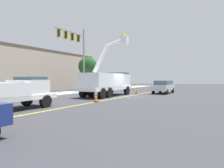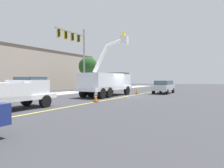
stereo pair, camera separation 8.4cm
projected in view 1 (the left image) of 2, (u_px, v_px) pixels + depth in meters
name	position (u px, v px, depth m)	size (l,w,h in m)	color
ground	(126.00, 96.00, 22.08)	(120.00, 120.00, 0.00)	#38383D
sidewalk_far_side	(66.00, 93.00, 26.29)	(60.00, 3.60, 0.12)	#B2ADA3
lane_centre_stripe	(126.00, 96.00, 22.08)	(50.00, 0.16, 0.01)	yellow
utility_bucket_truck	(108.00, 82.00, 22.55)	(8.48, 3.85, 7.26)	white
service_pickup_truck	(11.00, 92.00, 12.30)	(5.85, 2.92, 2.06)	white
passing_minivan	(164.00, 86.00, 26.55)	(5.03, 2.60, 1.69)	silver
traffic_cone_mid_front	(96.00, 98.00, 16.71)	(0.40, 0.40, 0.70)	black
traffic_cone_mid_rear	(137.00, 91.00, 25.61)	(0.40, 0.40, 0.80)	black
traffic_signal_mast	(76.00, 46.00, 26.32)	(5.53, 1.13, 8.76)	gray
commercial_building_backdrop	(39.00, 71.00, 36.68)	(22.57, 11.72, 6.75)	#A89989
street_tree_right	(88.00, 66.00, 33.23)	(3.12, 3.12, 5.55)	brown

